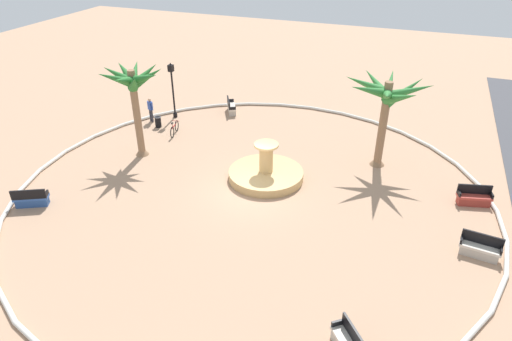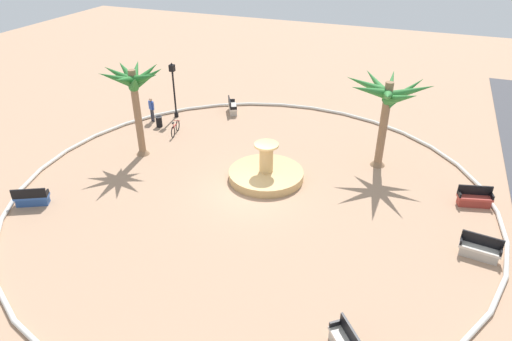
{
  "view_description": "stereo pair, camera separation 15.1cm",
  "coord_description": "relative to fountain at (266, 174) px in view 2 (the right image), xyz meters",
  "views": [
    {
      "loc": [
        18.12,
        7.13,
        12.43
      ],
      "look_at": [
        -0.44,
        0.08,
        1.0
      ],
      "focal_mm": 31.78,
      "sensor_mm": 36.0,
      "label": 1
    },
    {
      "loc": [
        18.06,
        7.27,
        12.43
      ],
      "look_at": [
        -0.44,
        0.08,
        1.0
      ],
      "focal_mm": 31.78,
      "sensor_mm": 36.0,
      "label": 2
    }
  ],
  "objects": [
    {
      "name": "palm_tree_near_fountain",
      "position": [
        -0.03,
        -7.7,
        3.89
      ],
      "size": [
        3.62,
        3.67,
        5.33
      ],
      "color": "#8E6B4C",
      "rests_on": "ground"
    },
    {
      "name": "bench_southeast",
      "position": [
        -1.27,
        10.23,
        0.04
      ],
      "size": [
        0.88,
        1.67,
        1.0
      ],
      "color": "#B73D33",
      "rests_on": "ground"
    },
    {
      "name": "bicycle_red_frame",
      "position": [
        -3.11,
        -7.3,
        0.08
      ],
      "size": [
        1.69,
        0.55,
        0.94
      ],
      "color": "black",
      "rests_on": "ground"
    },
    {
      "name": "bench_southwest",
      "position": [
        -7.7,
        -5.36,
        0.04
      ],
      "size": [
        1.64,
        1.21,
        1.0
      ],
      "color": "beige",
      "rests_on": "ground"
    },
    {
      "name": "palm_tree_by_curb",
      "position": [
        -3.66,
        5.33,
        3.66
      ],
      "size": [
        4.53,
        4.61,
        5.11
      ],
      "color": "#8E6B4C",
      "rests_on": "ground"
    },
    {
      "name": "bench_north",
      "position": [
        2.76,
        10.33,
        0.04
      ],
      "size": [
        0.7,
        1.65,
        1.0
      ],
      "color": "beige",
      "rests_on": "ground"
    },
    {
      "name": "person_cyclist_helmet",
      "position": [
        -4.32,
        -9.76,
        0.63
      ],
      "size": [
        0.32,
        0.49,
        1.67
      ],
      "color": "#33333D",
      "rests_on": "ground"
    },
    {
      "name": "lamppost",
      "position": [
        -5.56,
        -8.66,
        1.94
      ],
      "size": [
        0.32,
        0.32,
        3.83
      ],
      "color": "black",
      "rests_on": "ground"
    },
    {
      "name": "bench_west",
      "position": [
        6.44,
        -9.7,
        0.04
      ],
      "size": [
        1.18,
        1.65,
        1.0
      ],
      "color": "#335BA8",
      "rests_on": "ground"
    },
    {
      "name": "ground_plane",
      "position": [
        1.46,
        -0.25,
        -0.3
      ],
      "size": [
        80.0,
        80.0,
        0.0
      ],
      "primitive_type": "plane",
      "color": "tan"
    },
    {
      "name": "plaza_curb",
      "position": [
        1.46,
        -0.25,
        -0.2
      ],
      "size": [
        23.75,
        23.75,
        0.2
      ],
      "primitive_type": "torus",
      "color": "silver",
      "rests_on": "ground"
    },
    {
      "name": "trash_bin",
      "position": [
        -3.72,
        -8.88,
        0.08
      ],
      "size": [
        0.46,
        0.46,
        0.73
      ],
      "color": "black",
      "rests_on": "ground"
    },
    {
      "name": "fountain",
      "position": [
        0.0,
        0.0,
        0.0
      ],
      "size": [
        3.98,
        3.98,
        2.06
      ],
      "color": "tan",
      "rests_on": "ground"
    }
  ]
}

